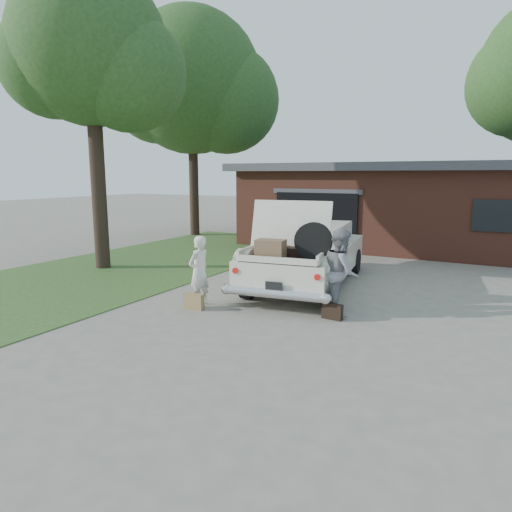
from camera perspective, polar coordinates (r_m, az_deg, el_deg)
The scene contains 10 objects.
ground at distance 9.78m, azimuth -1.71°, elevation -6.90°, with size 90.00×90.00×0.00m, color gray.
grass_strip at distance 15.35m, azimuth -13.80°, elevation -0.88°, with size 6.00×16.00×0.02m, color #2D4C1E.
house at distance 19.92m, azimuth 17.95°, elevation 6.21°, with size 12.80×7.80×3.30m.
tree_left at distance 15.06m, azimuth -19.78°, elevation 22.34°, with size 5.13×4.46×8.71m.
tree_back at distance 22.29m, azimuth -7.85°, elevation 20.01°, with size 7.42×6.45×10.24m.
sedan at distance 11.95m, azimuth 6.45°, elevation 0.24°, with size 2.91×5.84×2.29m.
woman_left at distance 10.08m, azimuth -7.14°, elevation -1.88°, with size 0.57×0.37×1.56m, color silver.
woman_right at distance 9.53m, azimuth 10.58°, elevation -1.97°, with size 0.87×0.68×1.79m, color gray.
suitcase_left at distance 9.96m, azimuth -7.76°, elevation -5.65°, with size 0.45×0.14×0.35m, color #997E4E.
suitcase_right at distance 9.33m, azimuth 9.53°, elevation -6.85°, with size 0.42×0.13×0.32m, color black.
Camera 1 is at (4.76, -8.05, 2.87)m, focal length 32.00 mm.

